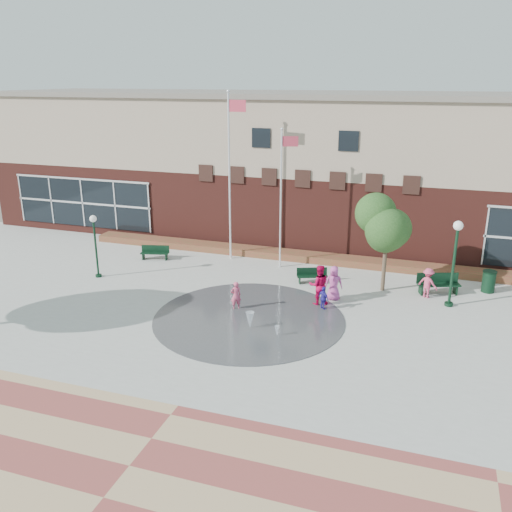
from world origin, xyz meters
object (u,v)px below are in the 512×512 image
(child_splash, at_px, (236,296))
(flagpole_right, at_px, (282,192))
(flagpole_left, at_px, (230,169))
(trash_can, at_px, (489,281))
(bench_left, at_px, (155,255))

(child_splash, bearing_deg, flagpole_right, -128.83)
(flagpole_right, bearing_deg, flagpole_left, 156.03)
(flagpole_right, xyz_separation_m, trash_can, (10.72, -0.32, -3.71))
(flagpole_right, distance_m, trash_can, 11.35)
(flagpole_right, height_order, bench_left, flagpole_right)
(flagpole_right, bearing_deg, child_splash, -107.70)
(flagpole_left, relative_size, flagpole_right, 1.24)
(bench_left, height_order, child_splash, child_splash)
(trash_can, bearing_deg, flagpole_left, 176.46)
(bench_left, distance_m, trash_can, 18.03)
(flagpole_right, xyz_separation_m, bench_left, (-7.30, -1.03, -4.00))
(flagpole_left, relative_size, trash_can, 8.60)
(flagpole_left, xyz_separation_m, flagpole_right, (3.14, -0.53, -1.01))
(bench_left, distance_m, child_splash, 8.65)
(trash_can, height_order, child_splash, child_splash)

